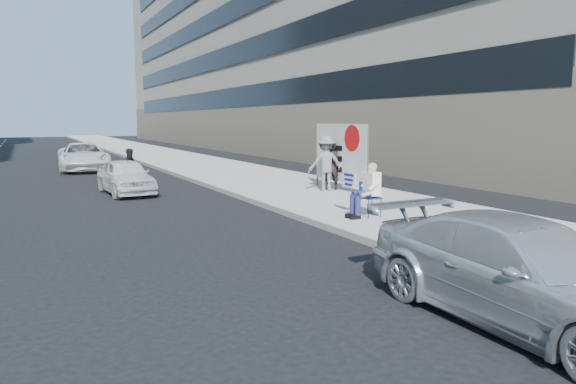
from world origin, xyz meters
TOP-DOWN VIEW (x-y plane):
  - ground at (0.00, 0.00)m, footprint 160.00×160.00m
  - near_sidewalk at (4.00, 20.00)m, footprint 5.00×120.00m
  - near_building at (17.00, 32.00)m, footprint 14.00×70.00m
  - seated_protester at (2.71, 2.39)m, footprint 0.83×1.11m
  - jogger at (4.30, 6.86)m, footprint 1.31×0.95m
  - pedestrian_woman at (4.59, 6.95)m, footprint 0.70×0.61m
  - protest_banner at (4.78, 6.71)m, footprint 0.08×3.06m
  - parked_sedan at (0.74, -3.55)m, footprint 1.79×4.38m
  - white_sedan_near at (-1.52, 10.23)m, footprint 1.64×3.57m
  - white_sedan_far at (-1.92, 19.67)m, footprint 2.48×5.02m
  - motorcycle at (-0.99, 12.14)m, footprint 0.70×2.04m

SIDE VIEW (x-z plane):
  - ground at x=0.00m, z-range 0.00..0.00m
  - near_sidewalk at x=4.00m, z-range 0.00..0.15m
  - white_sedan_near at x=-1.52m, z-range 0.00..1.19m
  - parked_sedan at x=0.74m, z-range 0.00..1.27m
  - motorcycle at x=-0.99m, z-range -0.08..1.35m
  - white_sedan_far at x=-1.92m, z-range 0.00..1.37m
  - seated_protester at x=2.71m, z-range 0.22..1.53m
  - pedestrian_woman at x=4.59m, z-range 0.15..1.78m
  - jogger at x=4.30m, z-range 0.15..1.98m
  - protest_banner at x=4.78m, z-range 0.30..2.50m
  - near_building at x=17.00m, z-range 0.00..20.00m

